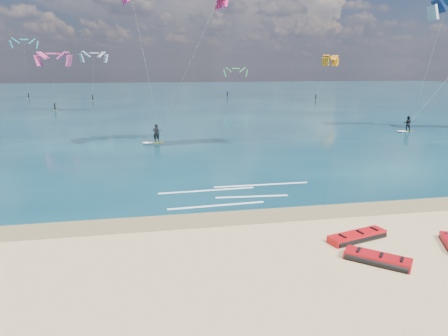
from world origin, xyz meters
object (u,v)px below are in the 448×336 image
Objects in this scene: packed_kite_mid at (377,263)px; kitesurfer_main at (165,56)px; kitesurfer_far at (443,56)px; packed_kite_left at (357,240)px.

packed_kite_mid is 28.35m from kitesurfer_main.
kitesurfer_far is at bearing 11.16° from kitesurfer_main.
kitesurfer_far is at bearing 32.43° from packed_kite_left.
packed_kite_mid reaches higher than packed_kite_left.
packed_kite_left is 26.37m from kitesurfer_main.
packed_kite_left is 0.18× the size of kitesurfer_far.
packed_kite_mid is 0.16× the size of kitesurfer_far.
packed_kite_left is at bearing -142.12° from kitesurfer_far.
packed_kite_left is 1.13× the size of packed_kite_mid.
kitesurfer_main is (-7.70, 25.72, 9.12)m from packed_kite_mid.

